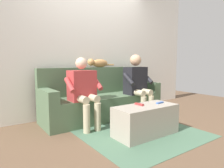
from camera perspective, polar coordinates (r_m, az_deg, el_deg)
ground_plane at (r=3.13m, az=4.58°, el=-12.42°), size 8.00×8.00×0.00m
back_wall at (r=3.96m, az=-6.31°, el=11.92°), size 5.33×0.06×2.79m
couch at (r=3.62m, az=-2.66°, el=-4.85°), size 2.22×0.69×0.91m
coffee_table at (r=2.80m, az=9.73°, el=-10.35°), size 0.91×0.41×0.41m
person_left_seated at (r=3.65m, az=7.33°, el=0.59°), size 0.54×0.50×1.15m
person_right_seated at (r=3.04m, az=-8.31°, el=-1.24°), size 0.54×0.51×1.08m
cat_on_backrest at (r=3.77m, az=-4.12°, el=6.12°), size 0.58×0.13×0.17m
remote_red at (r=2.76m, az=7.92°, el=-5.86°), size 0.05×0.14×0.03m
remote_blue at (r=2.94m, az=13.73°, el=-5.28°), size 0.15×0.06×0.02m
floor_rug at (r=2.97m, az=7.55°, el=-13.48°), size 1.63×1.60×0.01m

